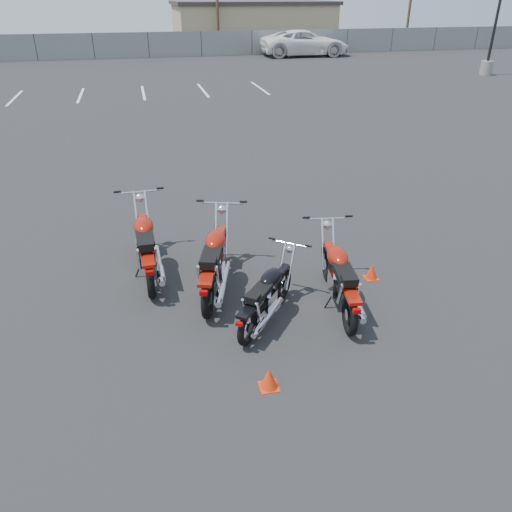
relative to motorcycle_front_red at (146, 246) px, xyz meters
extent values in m
plane|color=black|center=(1.53, -1.62, -0.54)|extent=(120.00, 120.00, 0.00)
torus|color=black|center=(-0.03, 0.83, -0.20)|extent=(0.14, 0.68, 0.68)
cylinder|color=silver|center=(-0.03, 0.83, -0.20)|extent=(0.12, 0.18, 0.18)
torus|color=black|center=(0.00, -0.82, -0.20)|extent=(0.14, 0.68, 0.68)
cylinder|color=silver|center=(0.00, -0.82, -0.20)|extent=(0.12, 0.18, 0.18)
cube|color=black|center=(-0.01, 0.01, -0.15)|extent=(0.14, 1.20, 0.07)
cube|color=silver|center=(-0.01, -0.05, -0.08)|extent=(0.33, 0.44, 0.34)
cylinder|color=silver|center=(-0.01, -0.05, 0.12)|extent=(0.23, 0.29, 0.30)
ellipsoid|color=#951609|center=(-0.01, 0.21, 0.28)|extent=(0.36, 0.67, 0.29)
cube|color=black|center=(-0.01, -0.33, 0.26)|extent=(0.31, 0.63, 0.11)
cube|color=black|center=(0.00, -0.62, 0.30)|extent=(0.25, 0.21, 0.14)
cube|color=#951609|center=(0.00, -0.84, 0.16)|extent=(0.21, 0.48, 0.06)
cube|color=#951609|center=(-0.03, 0.83, 0.16)|extent=(0.15, 0.39, 0.05)
cylinder|color=silver|center=(0.14, -0.64, 0.09)|extent=(0.06, 0.21, 0.45)
cylinder|color=silver|center=(-0.14, -0.65, 0.09)|extent=(0.06, 0.21, 0.45)
cylinder|color=silver|center=(0.18, -0.33, -0.22)|extent=(0.12, 1.25, 0.15)
cylinder|color=silver|center=(0.18, -0.69, -0.20)|extent=(0.14, 0.40, 0.15)
cylinder|color=silver|center=(0.07, 0.97, 0.17)|extent=(0.06, 0.45, 0.90)
cylinder|color=silver|center=(-0.13, 0.97, 0.17)|extent=(0.06, 0.45, 0.90)
sphere|color=silver|center=(-0.03, 1.15, 0.46)|extent=(0.19, 0.19, 0.18)
cylinder|color=silver|center=(-0.03, 1.17, 0.58)|extent=(0.80, 0.05, 0.03)
cylinder|color=black|center=(0.37, 1.16, 0.62)|extent=(0.14, 0.04, 0.04)
cylinder|color=black|center=(-0.43, 1.14, 0.62)|extent=(0.14, 0.04, 0.04)
cylinder|color=black|center=(-0.17, -0.11, -0.37)|extent=(0.18, 0.03, 0.34)
cube|color=#990505|center=(0.01, -1.13, 0.09)|extent=(0.11, 0.07, 0.07)
torus|color=black|center=(2.10, -1.37, -0.27)|extent=(0.41, 0.48, 0.54)
cylinder|color=silver|center=(2.10, -1.37, -0.27)|extent=(0.16, 0.17, 0.14)
torus|color=black|center=(1.28, -2.39, -0.27)|extent=(0.41, 0.48, 0.54)
cylinder|color=silver|center=(1.28, -2.39, -0.27)|extent=(0.16, 0.17, 0.14)
cube|color=black|center=(1.69, -1.88, -0.23)|extent=(0.66, 0.80, 0.05)
cube|color=silver|center=(1.66, -1.91, -0.18)|extent=(0.41, 0.43, 0.27)
cylinder|color=silver|center=(1.66, -1.91, -0.01)|extent=(0.28, 0.29, 0.24)
ellipsoid|color=black|center=(1.79, -1.75, 0.11)|extent=(0.54, 0.58, 0.23)
cube|color=black|center=(1.52, -2.09, 0.09)|extent=(0.49, 0.53, 0.09)
cube|color=black|center=(1.38, -2.27, 0.13)|extent=(0.26, 0.25, 0.11)
cube|color=black|center=(1.27, -2.40, 0.02)|extent=(0.36, 0.40, 0.05)
cube|color=black|center=(2.10, -1.37, 0.02)|extent=(0.28, 0.31, 0.04)
cylinder|color=silver|center=(1.45, -2.35, -0.04)|extent=(0.14, 0.16, 0.35)
cylinder|color=silver|center=(1.28, -2.22, -0.04)|extent=(0.14, 0.16, 0.35)
cylinder|color=silver|center=(1.63, -2.18, -0.28)|extent=(0.68, 0.83, 0.12)
cylinder|color=silver|center=(1.45, -2.41, -0.27)|extent=(0.28, 0.32, 0.12)
cylinder|color=silver|center=(2.23, -1.33, 0.02)|extent=(0.26, 0.31, 0.71)
cylinder|color=silver|center=(2.10, -1.23, 0.02)|extent=(0.26, 0.31, 0.71)
sphere|color=silver|center=(2.25, -1.17, 0.26)|extent=(0.20, 0.20, 0.14)
cylinder|color=silver|center=(2.27, -1.16, 0.35)|extent=(0.51, 0.41, 0.03)
cylinder|color=black|center=(2.50, -1.37, 0.38)|extent=(0.10, 0.09, 0.03)
cylinder|color=black|center=(2.01, -0.97, 0.38)|extent=(0.10, 0.09, 0.03)
cylinder|color=black|center=(1.54, -1.87, -0.40)|extent=(0.12, 0.11, 0.27)
cube|color=#990505|center=(1.13, -2.59, -0.04)|extent=(0.10, 0.10, 0.05)
torus|color=black|center=(1.31, -0.03, -0.20)|extent=(0.31, 0.68, 0.67)
cylinder|color=silver|center=(1.31, -0.03, -0.20)|extent=(0.16, 0.20, 0.18)
torus|color=black|center=(0.83, -1.59, -0.20)|extent=(0.31, 0.68, 0.67)
cylinder|color=silver|center=(0.83, -1.59, -0.20)|extent=(0.16, 0.20, 0.18)
cube|color=black|center=(1.07, -0.81, -0.16)|extent=(0.45, 1.16, 0.07)
cube|color=silver|center=(1.06, -0.86, -0.09)|extent=(0.42, 0.50, 0.34)
cylinder|color=silver|center=(1.06, -0.86, 0.11)|extent=(0.30, 0.33, 0.30)
ellipsoid|color=#951609|center=(1.13, -0.62, 0.27)|extent=(0.52, 0.72, 0.29)
cube|color=black|center=(0.97, -1.13, 0.25)|extent=(0.46, 0.67, 0.11)
cube|color=black|center=(0.89, -1.40, 0.29)|extent=(0.29, 0.26, 0.13)
cube|color=#951609|center=(0.83, -1.61, 0.15)|extent=(0.33, 0.51, 0.06)
cube|color=#951609|center=(1.31, -0.03, 0.15)|extent=(0.25, 0.41, 0.04)
cylinder|color=silver|center=(1.01, -1.47, 0.08)|extent=(0.11, 0.21, 0.44)
cylinder|color=silver|center=(0.76, -1.39, 0.08)|extent=(0.11, 0.21, 0.44)
cylinder|color=silver|center=(1.15, -1.18, -0.22)|extent=(0.46, 1.21, 0.14)
cylinder|color=silver|center=(1.04, -1.53, -0.20)|extent=(0.24, 0.42, 0.15)
cylinder|color=silver|center=(1.44, 0.07, 0.16)|extent=(0.18, 0.44, 0.88)
cylinder|color=silver|center=(1.25, 0.13, 0.16)|extent=(0.18, 0.44, 0.88)
sphere|color=silver|center=(1.40, 0.27, 0.45)|extent=(0.22, 0.22, 0.18)
cylinder|color=silver|center=(1.41, 0.29, 0.56)|extent=(0.76, 0.26, 0.03)
cylinder|color=black|center=(1.78, 0.15, 0.61)|extent=(0.14, 0.08, 0.04)
cylinder|color=black|center=(1.03, 0.38, 0.61)|extent=(0.14, 0.08, 0.04)
cylinder|color=black|center=(0.89, -0.87, -0.37)|extent=(0.18, 0.08, 0.34)
cube|color=#990505|center=(0.74, -1.89, 0.08)|extent=(0.13, 0.10, 0.07)
torus|color=black|center=(3.02, -0.98, -0.22)|extent=(0.21, 0.64, 0.63)
cylinder|color=silver|center=(3.02, -0.98, -0.22)|extent=(0.13, 0.18, 0.17)
torus|color=black|center=(2.79, -2.49, -0.22)|extent=(0.21, 0.64, 0.63)
cylinder|color=silver|center=(2.79, -2.49, -0.22)|extent=(0.13, 0.18, 0.17)
cube|color=black|center=(2.91, -1.73, -0.18)|extent=(0.27, 1.11, 0.06)
cube|color=silver|center=(2.90, -1.78, -0.12)|extent=(0.35, 0.44, 0.32)
cylinder|color=silver|center=(2.90, -1.78, 0.07)|extent=(0.25, 0.29, 0.28)
ellipsoid|color=#951609|center=(2.93, -1.54, 0.22)|extent=(0.41, 0.65, 0.27)
cube|color=black|center=(2.86, -2.04, 0.20)|extent=(0.36, 0.61, 0.11)
cube|color=black|center=(2.82, -2.30, 0.24)|extent=(0.26, 0.22, 0.13)
cube|color=#951609|center=(2.79, -2.51, 0.11)|extent=(0.25, 0.47, 0.05)
cube|color=#951609|center=(3.02, -0.98, 0.11)|extent=(0.19, 0.37, 0.04)
cylinder|color=silver|center=(2.94, -2.35, 0.04)|extent=(0.08, 0.20, 0.41)
cylinder|color=silver|center=(2.69, -2.31, 0.04)|extent=(0.08, 0.20, 0.41)
cylinder|color=silver|center=(3.02, -2.07, -0.24)|extent=(0.27, 1.16, 0.14)
cylinder|color=silver|center=(2.97, -2.40, -0.22)|extent=(0.18, 0.39, 0.14)
cylinder|color=silver|center=(3.13, -0.87, 0.12)|extent=(0.11, 0.42, 0.83)
cylinder|color=silver|center=(2.95, -0.84, 0.12)|extent=(0.11, 0.42, 0.83)
sphere|color=silver|center=(3.07, -0.69, 0.39)|extent=(0.19, 0.19, 0.17)
cylinder|color=silver|center=(3.07, -0.66, 0.49)|extent=(0.73, 0.14, 0.03)
cylinder|color=black|center=(3.43, -0.74, 0.54)|extent=(0.13, 0.06, 0.04)
cylinder|color=black|center=(2.70, -0.63, 0.54)|extent=(0.13, 0.06, 0.04)
cylinder|color=black|center=(2.74, -1.81, -0.38)|extent=(0.17, 0.05, 0.32)
cube|color=#990505|center=(2.74, -2.78, 0.04)|extent=(0.11, 0.08, 0.06)
cone|color=red|center=(3.80, -1.10, -0.39)|extent=(0.21, 0.21, 0.27)
cube|color=red|center=(3.80, -1.10, -0.53)|extent=(0.23, 0.23, 0.01)
cone|color=red|center=(1.35, -3.34, -0.39)|extent=(0.23, 0.23, 0.28)
cube|color=red|center=(1.35, -3.34, -0.53)|extent=(0.25, 0.25, 0.01)
cylinder|color=gray|center=(20.91, 19.74, -0.14)|extent=(0.70, 0.70, 0.80)
cube|color=slate|center=(1.53, 33.38, 0.36)|extent=(80.00, 0.04, 1.80)
cylinder|color=black|center=(-6.47, 33.38, 0.36)|extent=(0.06, 0.06, 1.80)
cylinder|color=black|center=(-2.47, 33.38, 0.36)|extent=(0.06, 0.06, 1.80)
cylinder|color=black|center=(1.53, 33.38, 0.36)|extent=(0.06, 0.06, 1.80)
cylinder|color=black|center=(5.53, 33.38, 0.36)|extent=(0.06, 0.06, 1.80)
cylinder|color=black|center=(9.53, 33.38, 0.36)|extent=(0.06, 0.06, 1.80)
cylinder|color=black|center=(13.53, 33.38, 0.36)|extent=(0.06, 0.06, 1.80)
cylinder|color=black|center=(17.53, 33.38, 0.36)|extent=(0.06, 0.06, 1.80)
cylinder|color=black|center=(21.53, 33.38, 0.36)|extent=(0.06, 0.06, 1.80)
cylinder|color=black|center=(25.53, 33.38, 0.36)|extent=(0.06, 0.06, 1.80)
cylinder|color=black|center=(29.53, 33.38, 0.36)|extent=(0.06, 0.06, 1.80)
cube|color=tan|center=(11.53, 42.38, 1.16)|extent=(14.00, 9.00, 3.40)
cube|color=#3A3230|center=(11.53, 42.38, 3.01)|extent=(14.40, 9.40, 0.30)
cube|color=silver|center=(-5.47, 18.38, -0.53)|extent=(0.12, 4.00, 0.01)
cube|color=silver|center=(-2.47, 18.38, -0.53)|extent=(0.12, 4.00, 0.01)
cube|color=silver|center=(0.53, 18.38, -0.53)|extent=(0.12, 4.00, 0.01)
cube|color=silver|center=(3.53, 18.38, -0.53)|extent=(0.12, 4.00, 0.01)
cube|color=silver|center=(6.53, 18.38, -0.53)|extent=(0.12, 4.00, 0.01)
imported|color=white|center=(13.35, 31.75, 0.95)|extent=(3.38, 7.93, 2.98)
camera|label=1|loc=(0.08, -8.02, 3.94)|focal=35.00mm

